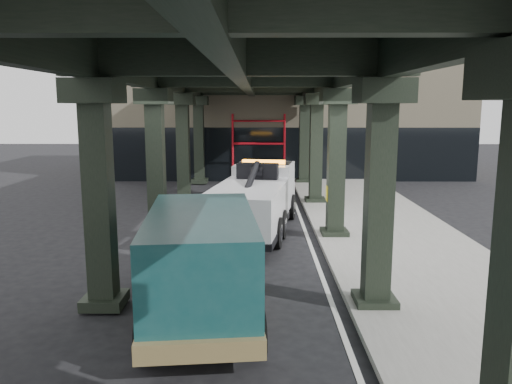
{
  "coord_description": "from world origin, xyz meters",
  "views": [
    {
      "loc": [
        0.04,
        -14.5,
        4.44
      ],
      "look_at": [
        -0.06,
        1.4,
        1.7
      ],
      "focal_mm": 35.0,
      "sensor_mm": 36.0,
      "label": 1
    }
  ],
  "objects": [
    {
      "name": "building",
      "position": [
        2.0,
        20.0,
        4.0
      ],
      "size": [
        22.0,
        10.0,
        8.0
      ],
      "primitive_type": "cube",
      "color": "#C6B793",
      "rests_on": "ground"
    },
    {
      "name": "viaduct",
      "position": [
        -0.4,
        2.0,
        5.46
      ],
      "size": [
        7.4,
        32.0,
        6.4
      ],
      "color": "black",
      "rests_on": "ground"
    },
    {
      "name": "ground",
      "position": [
        0.0,
        0.0,
        0.0
      ],
      "size": [
        90.0,
        90.0,
        0.0
      ],
      "primitive_type": "plane",
      "color": "black",
      "rests_on": "ground"
    },
    {
      "name": "sidewalk",
      "position": [
        4.5,
        2.0,
        0.07
      ],
      "size": [
        5.0,
        40.0,
        0.15
      ],
      "primitive_type": "cube",
      "color": "gray",
      "rests_on": "ground"
    },
    {
      "name": "lane_stripe",
      "position": [
        1.7,
        2.0,
        0.01
      ],
      "size": [
        0.12,
        38.0,
        0.01
      ],
      "primitive_type": "cube",
      "color": "silver",
      "rests_on": "ground"
    },
    {
      "name": "tow_truck",
      "position": [
        -0.07,
        2.97,
        1.23
      ],
      "size": [
        3.3,
        7.92,
        2.53
      ],
      "rotation": [
        0.0,
        0.0,
        -0.17
      ],
      "color": "black",
      "rests_on": "ground"
    },
    {
      "name": "towed_van",
      "position": [
        -1.17,
        -4.41,
        1.25
      ],
      "size": [
        2.78,
        5.92,
        2.32
      ],
      "rotation": [
        0.0,
        0.0,
        0.1
      ],
      "color": "#134345",
      "rests_on": "ground"
    },
    {
      "name": "scaffolding",
      "position": [
        0.0,
        14.64,
        2.11
      ],
      "size": [
        3.08,
        0.88,
        4.0
      ],
      "color": "red",
      "rests_on": "ground"
    }
  ]
}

